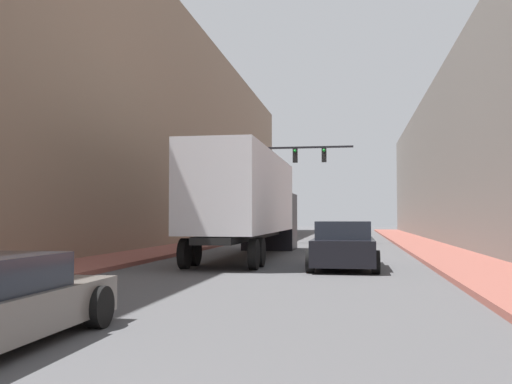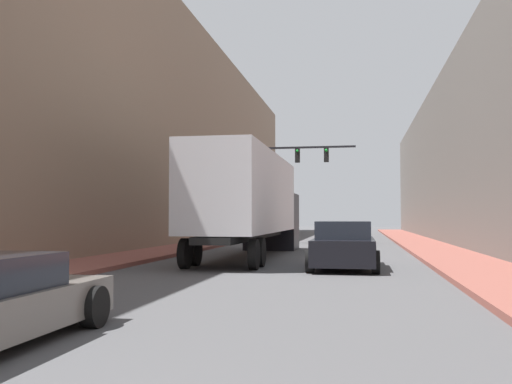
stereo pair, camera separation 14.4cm
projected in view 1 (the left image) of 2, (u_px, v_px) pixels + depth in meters
The scene contains 7 objects.
sidewalk_right at pixel (427, 247), 30.54m from camera, with size 2.78×80.00×0.15m.
sidewalk_left at pixel (197, 245), 32.70m from camera, with size 2.78×80.00×0.15m.
building_right at pixel (512, 147), 30.03m from camera, with size 6.00×80.00×10.73m.
building_left at pixel (126, 121), 33.76m from camera, with size 6.00×80.00×14.75m.
semi_truck at pixel (250, 201), 23.96m from camera, with size 2.60×13.81×4.18m.
suv_car at pixel (344, 245), 18.90m from camera, with size 2.20×4.97×1.56m.
traffic_signal_gantry at pixel (270, 171), 36.60m from camera, with size 7.45×0.35×6.42m.
Camera 1 is at (2.52, -1.75, 1.70)m, focal length 40.00 mm.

